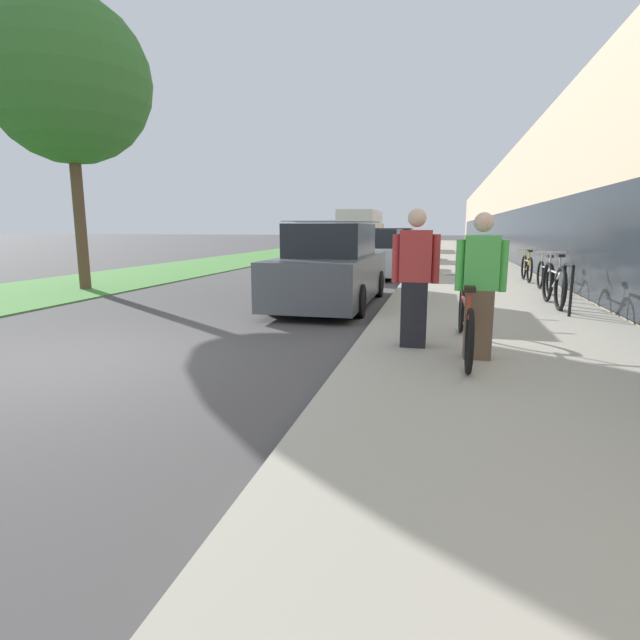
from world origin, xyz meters
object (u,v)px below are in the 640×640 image
object	(u,v)px
person_bystander	(415,279)
parked_sedan_far	(394,247)
bike_rack_hoop	(568,284)
cruiser_bike_farthest	(527,268)
tandem_bicycle	(465,320)
person_rider	(480,287)
vintage_roadster_curbside	(377,254)
moving_truck	(362,230)
street_tree_near	(68,81)
cruiser_bike_middle	(545,276)
cruiser_bike_nearest	(554,284)
parked_sedan_curbside	(332,269)

from	to	relation	value
person_bystander	parked_sedan_far	distance (m)	17.37
bike_rack_hoop	cruiser_bike_farthest	distance (m)	5.52
tandem_bicycle	person_rider	xyz separation A→B (m)	(0.12, -0.35, 0.44)
bike_rack_hoop	vintage_roadster_curbside	xyz separation A→B (m)	(-4.18, 7.73, 0.04)
moving_truck	street_tree_near	size ratio (longest dim) A/B	1.05
cruiser_bike_middle	vintage_roadster_curbside	bearing A→B (deg)	134.01
cruiser_bike_nearest	cruiser_bike_farthest	bearing A→B (deg)	87.08
parked_sedan_far	street_tree_near	distance (m)	14.68
tandem_bicycle	person_rider	world-z (taller)	person_rider
bike_rack_hoop	cruiser_bike_farthest	size ratio (longest dim) A/B	0.52
cruiser_bike_middle	moving_truck	xyz separation A→B (m)	(-7.95, 23.84, 0.91)
tandem_bicycle	moving_truck	distance (m)	30.64
person_bystander	vintage_roadster_curbside	bearing A→B (deg)	99.56
person_bystander	moving_truck	distance (m)	30.47
person_rider	cruiser_bike_middle	bearing A→B (deg)	73.90
person_rider	cruiser_bike_nearest	world-z (taller)	person_rider
moving_truck	parked_sedan_curbside	bearing A→B (deg)	-82.46
cruiser_bike_nearest	cruiser_bike_farthest	world-z (taller)	cruiser_bike_nearest
person_rider	bike_rack_hoop	xyz separation A→B (m)	(1.66, 3.41, -0.29)
cruiser_bike_middle	parked_sedan_curbside	distance (m)	4.99
bike_rack_hoop	vintage_roadster_curbside	bearing A→B (deg)	118.42
cruiser_bike_farthest	parked_sedan_curbside	bearing A→B (deg)	-135.11
tandem_bicycle	bike_rack_hoop	distance (m)	3.54
person_rider	cruiser_bike_nearest	distance (m)	4.62
cruiser_bike_middle	moving_truck	bearing A→B (deg)	108.45
cruiser_bike_middle	vintage_roadster_curbside	size ratio (longest dim) A/B	0.38
person_bystander	parked_sedan_far	xyz separation A→B (m)	(-1.84, 17.27, -0.27)
vintage_roadster_curbside	bike_rack_hoop	bearing A→B (deg)	-61.58
tandem_bicycle	parked_sedan_curbside	bearing A→B (deg)	121.35
cruiser_bike_nearest	street_tree_near	size ratio (longest dim) A/B	0.27
person_rider	cruiser_bike_farthest	size ratio (longest dim) A/B	0.97
street_tree_near	parked_sedan_far	bearing A→B (deg)	60.87
person_bystander	vintage_roadster_curbside	distance (m)	10.89
cruiser_bike_nearest	parked_sedan_curbside	world-z (taller)	parked_sedan_curbside
cruiser_bike_farthest	moving_truck	bearing A→B (deg)	110.24
parked_sedan_curbside	parked_sedan_far	distance (m)	13.22
tandem_bicycle	cruiser_bike_middle	distance (m)	6.53
cruiser_bike_nearest	tandem_bicycle	bearing A→B (deg)	-113.85
bike_rack_hoop	moving_truck	world-z (taller)	moving_truck
cruiser_bike_middle	parked_sedan_curbside	size ratio (longest dim) A/B	0.38
parked_sedan_curbside	moving_truck	distance (m)	26.18
person_rider	cruiser_bike_middle	xyz separation A→B (m)	(1.89, 6.56, -0.44)
parked_sedan_curbside	person_rider	bearing A→B (deg)	-59.53
person_rider	moving_truck	size ratio (longest dim) A/B	0.22
person_rider	moving_truck	distance (m)	31.00
cruiser_bike_middle	person_bystander	bearing A→B (deg)	-113.02
bike_rack_hoop	cruiser_bike_farthest	world-z (taller)	cruiser_bike_farthest
vintage_roadster_curbside	person_rider	bearing A→B (deg)	-77.22
tandem_bicycle	person_bystander	size ratio (longest dim) A/B	1.64
tandem_bicycle	moving_truck	world-z (taller)	moving_truck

